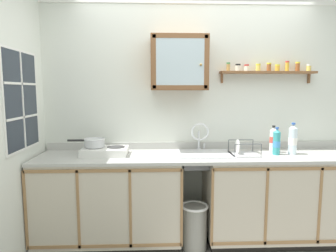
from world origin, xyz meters
The scene contains 16 objects.
back_wall centered at (0.00, 0.73, 1.28)m, with size 3.87×0.07×2.54m.
lower_cabinet_run centered at (-0.91, 0.40, 0.45)m, with size 1.44×0.62×0.89m.
lower_cabinet_run_right centered at (0.85, 0.40, 0.45)m, with size 1.55×0.62×0.89m.
countertop centered at (0.00, 0.40, 0.90)m, with size 3.23×0.64×0.03m, color #B2B2AD.
backsplash centered at (0.00, 0.69, 0.96)m, with size 3.23×0.02×0.08m, color #B2B2AD.
sink centered at (0.06, 0.44, 0.90)m, with size 0.54×0.47×0.42m.
hot_plate_stove centered at (-0.95, 0.42, 0.96)m, with size 0.45×0.31×0.08m.
saucepan centered at (-1.06, 0.45, 1.04)m, with size 0.37×0.21×0.08m.
bottle_detergent_teal_0 centered at (0.79, 0.38, 1.05)m, with size 0.07×0.07×0.28m.
bottle_water_clear_1 centered at (0.96, 0.39, 1.07)m, with size 0.09×0.09×0.32m.
bottle_opaque_white_2 centered at (0.79, 0.48, 1.05)m, with size 0.07×0.07×0.29m.
dish_rack centered at (0.45, 0.38, 0.94)m, with size 0.28×0.27×0.16m.
wall_cabinet centered at (-0.19, 0.56, 1.84)m, with size 0.58×0.32×0.55m.
spice_shelf centered at (0.77, 0.64, 1.77)m, with size 1.02×0.14×0.23m.
window centered at (-1.63, 0.17, 1.48)m, with size 0.03×0.66×0.89m.
trash_bin centered at (-0.06, 0.25, 0.23)m, with size 0.27×0.27×0.45m.
Camera 1 is at (-0.43, -2.50, 1.57)m, focal length 31.44 mm.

